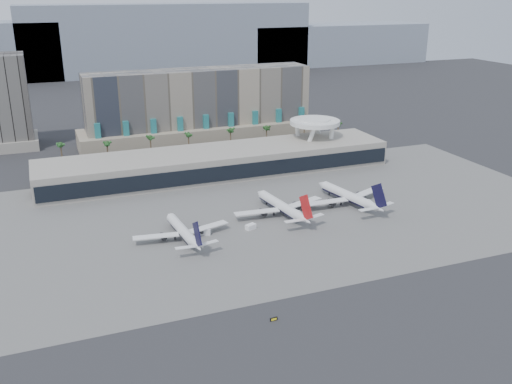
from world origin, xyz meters
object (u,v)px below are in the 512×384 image
object	(u,v)px
airliner_left	(183,231)
service_vehicle_b	(251,227)
service_vehicle_a	(204,231)
airliner_centre	(282,206)
airliner_right	(348,196)
taxiway_sign	(274,319)

from	to	relation	value
airliner_left	service_vehicle_b	xyz separation A→B (m)	(25.90, -0.70, -2.24)
service_vehicle_b	airliner_left	bearing A→B (deg)	156.68
airliner_left	service_vehicle_a	world-z (taller)	airliner_left
airliner_centre	airliner_right	size ratio (longest dim) A/B	0.98
airliner_centre	taxiway_sign	xyz separation A→B (m)	(-33.01, -70.04, -3.10)
airliner_right	service_vehicle_a	bearing A→B (deg)	176.18
airliner_centre	taxiway_sign	bearing A→B (deg)	-122.87
airliner_centre	service_vehicle_b	bearing A→B (deg)	-158.65
service_vehicle_b	airliner_right	bearing A→B (deg)	-10.18
airliner_right	taxiway_sign	distance (m)	95.10
taxiway_sign	airliner_centre	bearing A→B (deg)	61.24
service_vehicle_a	taxiway_sign	bearing A→B (deg)	-63.71
airliner_centre	service_vehicle_b	distance (m)	19.34
airliner_left	airliner_right	xyz separation A→B (m)	(73.40, 9.03, 0.42)
service_vehicle_b	taxiway_sign	distance (m)	62.89
service_vehicle_b	service_vehicle_a	bearing A→B (deg)	152.44
airliner_centre	service_vehicle_a	bearing A→B (deg)	-175.42
service_vehicle_a	airliner_right	bearing A→B (deg)	31.80
airliner_right	taxiway_sign	bearing A→B (deg)	-142.87
taxiway_sign	service_vehicle_a	bearing A→B (deg)	87.89
airliner_right	taxiway_sign	xyz separation A→B (m)	(-63.75, -70.49, -3.18)
airliner_centre	service_vehicle_a	distance (m)	35.44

